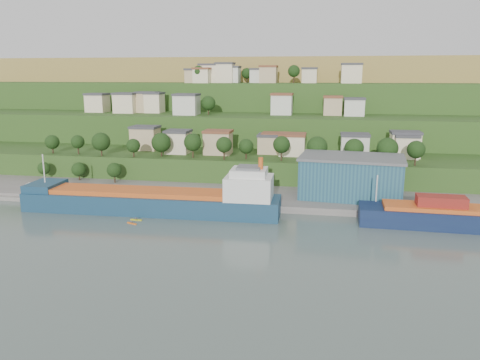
% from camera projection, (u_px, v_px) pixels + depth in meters
% --- Properties ---
extents(ground, '(500.00, 500.00, 0.00)m').
position_uv_depth(ground, '(180.00, 224.00, 124.62)').
color(ground, '#46554D').
rests_on(ground, ground).
extents(quay, '(220.00, 26.00, 4.00)m').
position_uv_depth(quay, '(268.00, 201.00, 148.05)').
color(quay, slate).
rests_on(quay, ground).
extents(pebble_beach, '(40.00, 18.00, 2.40)m').
position_uv_depth(pebble_beach, '(41.00, 195.00, 155.22)').
color(pebble_beach, slate).
rests_on(pebble_beach, ground).
extents(hillside, '(360.00, 211.42, 96.00)m').
position_uv_depth(hillside, '(263.00, 140.00, 286.51)').
color(hillside, '#284719').
rests_on(hillside, ground).
extents(cargo_ship_near, '(75.01, 13.45, 19.22)m').
position_uv_depth(cargo_ship_near, '(159.00, 202.00, 134.82)').
color(cargo_ship_near, navy).
rests_on(cargo_ship_near, ground).
extents(warehouse, '(32.78, 22.06, 12.80)m').
position_uv_depth(warehouse, '(351.00, 176.00, 143.70)').
color(warehouse, navy).
rests_on(warehouse, quay).
extents(caravan, '(7.11, 3.81, 3.16)m').
position_uv_depth(caravan, '(38.00, 188.00, 152.76)').
color(caravan, silver).
rests_on(caravan, pebble_beach).
extents(dinghy, '(4.08, 2.49, 0.77)m').
position_uv_depth(dinghy, '(75.00, 193.00, 150.79)').
color(dinghy, silver).
rests_on(dinghy, pebble_beach).
extents(kayak_orange, '(3.09, 1.67, 0.78)m').
position_uv_depth(kayak_orange, '(132.00, 223.00, 125.13)').
color(kayak_orange, orange).
rests_on(kayak_orange, ground).
extents(kayak_yellow, '(3.27, 0.73, 0.81)m').
position_uv_depth(kayak_yellow, '(136.00, 219.00, 128.15)').
color(kayak_yellow, gold).
rests_on(kayak_yellow, ground).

